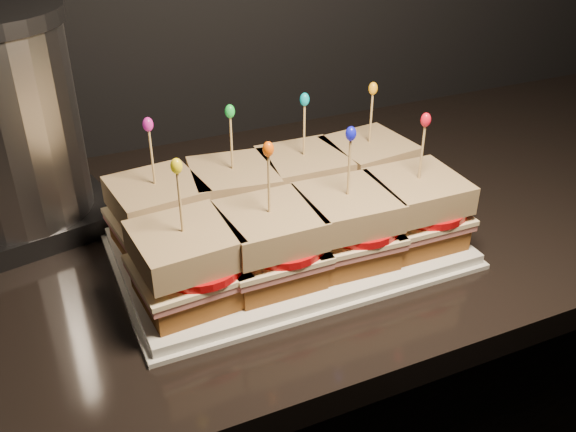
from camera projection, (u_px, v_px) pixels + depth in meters
name	position (u px, v px, depth m)	size (l,w,h in m)	color
cabinet	(312.00, 432.00, 1.15)	(2.48, 0.60, 0.85)	black
granite_slab	(318.00, 220.00, 0.92)	(2.52, 0.64, 0.04)	black
platter	(288.00, 247.00, 0.81)	(0.41, 0.25, 0.02)	silver
platter_rim	(288.00, 251.00, 0.81)	(0.42, 0.27, 0.01)	silver
sandwich_0_bread_bot	(161.00, 235.00, 0.79)	(0.10, 0.10, 0.03)	#593216
sandwich_0_ham	(160.00, 222.00, 0.78)	(0.11, 0.11, 0.01)	#CA6768
sandwich_0_cheese	(159.00, 218.00, 0.78)	(0.11, 0.11, 0.01)	#FEE5AC
sandwich_0_tomato	(169.00, 212.00, 0.78)	(0.10, 0.10, 0.01)	#BE090C
sandwich_0_bread_top	(157.00, 196.00, 0.77)	(0.10, 0.10, 0.03)	#522D0F
sandwich_0_pick	(152.00, 161.00, 0.74)	(0.00, 0.00, 0.09)	tan
sandwich_0_frill	(148.00, 124.00, 0.72)	(0.01, 0.01, 0.02)	#C91A97
sandwich_1_bread_bot	(235.00, 218.00, 0.83)	(0.10, 0.10, 0.03)	#593216
sandwich_1_ham	(235.00, 206.00, 0.82)	(0.11, 0.11, 0.01)	#CA6768
sandwich_1_cheese	(234.00, 202.00, 0.82)	(0.11, 0.11, 0.01)	#FEE5AC
sandwich_1_tomato	(245.00, 197.00, 0.81)	(0.10, 0.10, 0.01)	#BE090C
sandwich_1_bread_top	(233.00, 181.00, 0.80)	(0.10, 0.10, 0.03)	#522D0F
sandwich_1_pick	(232.00, 146.00, 0.78)	(0.00, 0.00, 0.09)	tan
sandwich_1_frill	(230.00, 111.00, 0.75)	(0.01, 0.01, 0.02)	green
sandwich_2_bread_bot	(303.00, 203.00, 0.86)	(0.10, 0.10, 0.03)	#593216
sandwich_2_ham	(303.00, 191.00, 0.85)	(0.11, 0.11, 0.01)	#CA6768
sandwich_2_cheese	(303.00, 187.00, 0.85)	(0.11, 0.11, 0.01)	#FEE5AC
sandwich_2_tomato	(314.00, 182.00, 0.85)	(0.10, 0.10, 0.01)	#BE090C
sandwich_2_bread_top	(304.00, 167.00, 0.84)	(0.10, 0.10, 0.03)	#522D0F
sandwich_2_pick	(304.00, 133.00, 0.81)	(0.00, 0.00, 0.09)	tan
sandwich_2_frill	(305.00, 99.00, 0.79)	(0.01, 0.01, 0.02)	#05ABBF
sandwich_3_bread_bot	(366.00, 189.00, 0.90)	(0.10, 0.10, 0.03)	#593216
sandwich_3_ham	(367.00, 178.00, 0.89)	(0.11, 0.11, 0.01)	#CA6768
sandwich_3_cheese	(367.00, 173.00, 0.88)	(0.11, 0.11, 0.01)	#FEE5AC
sandwich_3_tomato	(377.00, 169.00, 0.88)	(0.10, 0.10, 0.01)	#BE090C
sandwich_3_bread_top	(368.00, 154.00, 0.87)	(0.10, 0.10, 0.03)	#522D0F
sandwich_3_pick	(371.00, 121.00, 0.85)	(0.00, 0.00, 0.09)	tan
sandwich_3_frill	(373.00, 88.00, 0.82)	(0.01, 0.01, 0.02)	#FEA614
sandwich_4_bread_bot	(188.00, 287.00, 0.70)	(0.10, 0.10, 0.03)	#593216
sandwich_4_ham	(187.00, 273.00, 0.69)	(0.11, 0.11, 0.01)	#CA6768
sandwich_4_cheese	(186.00, 268.00, 0.69)	(0.11, 0.11, 0.01)	#FEE5AC
sandwich_4_tomato	(198.00, 263.00, 0.68)	(0.10, 0.10, 0.01)	#BE090C
sandwich_4_bread_top	(184.00, 245.00, 0.67)	(0.10, 0.10, 0.03)	#522D0F
sandwich_4_pick	(180.00, 206.00, 0.65)	(0.00, 0.00, 0.09)	tan
sandwich_4_frill	(176.00, 166.00, 0.63)	(0.01, 0.01, 0.02)	yellow
sandwich_5_bread_bot	(270.00, 266.00, 0.74)	(0.10, 0.10, 0.03)	#593216
sandwich_5_ham	(270.00, 253.00, 0.73)	(0.11, 0.11, 0.01)	#CA6768
sandwich_5_cheese	(270.00, 248.00, 0.72)	(0.11, 0.11, 0.01)	#FEE5AC
sandwich_5_tomato	(282.00, 242.00, 0.72)	(0.10, 0.10, 0.01)	#BE090C
sandwich_5_bread_top	(270.00, 225.00, 0.71)	(0.10, 0.10, 0.03)	#522D0F
sandwich_5_pick	(269.00, 188.00, 0.68)	(0.00, 0.00, 0.09)	tan
sandwich_5_frill	(268.00, 149.00, 0.66)	(0.01, 0.01, 0.02)	#EC5406
sandwich_6_bread_bot	(345.00, 247.00, 0.77)	(0.10, 0.10, 0.03)	#593216
sandwich_6_ham	(346.00, 234.00, 0.76)	(0.11, 0.11, 0.01)	#CA6768
sandwich_6_cheese	(346.00, 229.00, 0.76)	(0.11, 0.11, 0.01)	#FEE5AC
sandwich_6_tomato	(357.00, 224.00, 0.75)	(0.10, 0.10, 0.01)	#BE090C
sandwich_6_bread_top	(347.00, 207.00, 0.74)	(0.10, 0.10, 0.03)	#522D0F
sandwich_6_pick	(349.00, 171.00, 0.72)	(0.00, 0.00, 0.09)	tan
sandwich_6_frill	(351.00, 134.00, 0.70)	(0.01, 0.01, 0.02)	#1114DE
sandwich_7_bread_bot	(413.00, 229.00, 0.81)	(0.10, 0.10, 0.03)	#593216
sandwich_7_ham	(414.00, 217.00, 0.80)	(0.11, 0.11, 0.01)	#CA6768
sandwich_7_cheese	(415.00, 212.00, 0.79)	(0.11, 0.11, 0.01)	#FEE5AC
sandwich_7_tomato	(427.00, 207.00, 0.79)	(0.10, 0.10, 0.01)	#BE090C
sandwich_7_bread_top	(417.00, 191.00, 0.78)	(0.10, 0.10, 0.03)	#522D0F
sandwich_7_pick	(422.00, 156.00, 0.75)	(0.00, 0.00, 0.09)	tan
sandwich_7_frill	(426.00, 120.00, 0.73)	(0.01, 0.01, 0.02)	red
appliance_base	(24.00, 217.00, 0.87)	(0.22, 0.19, 0.03)	#262628
appliance_body	(1.00, 123.00, 0.80)	(0.19, 0.19, 0.24)	silver
appliance	(2.00, 127.00, 0.80)	(0.22, 0.19, 0.29)	silver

